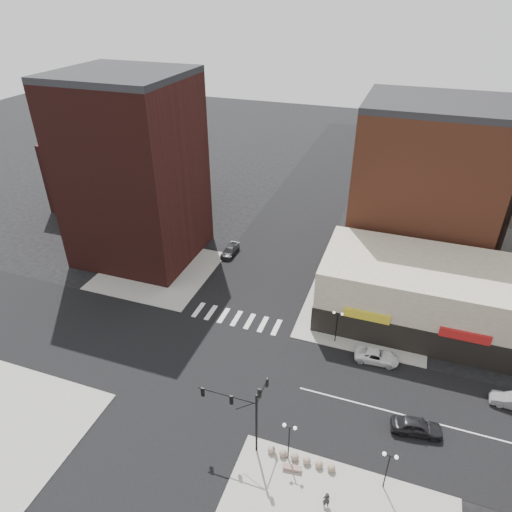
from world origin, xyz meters
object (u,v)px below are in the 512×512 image
(traffic_signal, at_px, (247,406))
(street_lamp_se_a, at_px, (289,433))
(dark_sedan_north, at_px, (230,251))
(stone_bench, at_px, (292,468))
(street_lamp_ne, at_px, (337,319))
(white_suv, at_px, (377,356))
(pedestrian, at_px, (326,500))
(street_lamp_se_b, at_px, (389,462))
(dark_sedan_east, at_px, (417,426))

(traffic_signal, xyz_separation_m, street_lamp_se_a, (3.76, -0.17, -1.67))
(dark_sedan_north, distance_m, stone_bench, 35.87)
(dark_sedan_north, bearing_deg, street_lamp_ne, -35.90)
(stone_bench, bearing_deg, street_lamp_ne, 82.22)
(street_lamp_ne, height_order, stone_bench, street_lamp_ne)
(street_lamp_ne, xyz_separation_m, stone_bench, (-0.38, -17.00, -2.97))
(traffic_signal, height_order, street_lamp_se_a, traffic_signal)
(street_lamp_se_a, bearing_deg, dark_sedan_north, 120.30)
(street_lamp_ne, xyz_separation_m, white_suv, (4.79, -1.50, -2.64))
(dark_sedan_north, relative_size, pedestrian, 2.67)
(street_lamp_se_a, bearing_deg, street_lamp_se_b, 0.00)
(street_lamp_se_b, bearing_deg, white_suv, 98.66)
(traffic_signal, bearing_deg, stone_bench, -14.93)
(dark_sedan_north, bearing_deg, street_lamp_se_b, -48.47)
(street_lamp_se_b, bearing_deg, dark_sedan_north, 130.41)
(street_lamp_se_a, height_order, white_suv, street_lamp_se_a)
(traffic_signal, xyz_separation_m, street_lamp_ne, (4.76, 15.83, -1.67))
(traffic_signal, bearing_deg, dark_sedan_east, 24.04)
(street_lamp_se_b, height_order, stone_bench, street_lamp_se_b)
(dark_sedan_east, xyz_separation_m, dark_sedan_north, (-27.74, 23.53, -0.14))
(street_lamp_se_a, relative_size, street_lamp_ne, 1.00)
(street_lamp_se_b, xyz_separation_m, white_suv, (-2.21, 14.50, -2.64))
(traffic_signal, height_order, dark_sedan_east, traffic_signal)
(dark_sedan_east, relative_size, dark_sedan_north, 1.04)
(street_lamp_se_a, height_order, street_lamp_ne, same)
(street_lamp_se_b, xyz_separation_m, dark_sedan_east, (2.24, 6.42, -2.52))
(street_lamp_se_a, height_order, stone_bench, street_lamp_se_a)
(pedestrian, bearing_deg, street_lamp_se_a, -61.54)
(street_lamp_ne, bearing_deg, traffic_signal, -106.75)
(traffic_signal, relative_size, white_suv, 1.66)
(street_lamp_ne, bearing_deg, dark_sedan_east, -46.04)
(stone_bench, bearing_deg, white_suv, 65.05)
(street_lamp_se_b, relative_size, dark_sedan_east, 0.92)
(traffic_signal, bearing_deg, street_lamp_se_a, -2.57)
(street_lamp_se_a, bearing_deg, street_lamp_ne, 86.42)
(dark_sedan_east, xyz_separation_m, pedestrian, (-6.31, -9.51, 0.16))
(street_lamp_se_a, distance_m, street_lamp_ne, 16.03)
(dark_sedan_east, bearing_deg, white_suv, 20.91)
(dark_sedan_east, distance_m, stone_bench, 12.16)
(street_lamp_ne, height_order, dark_sedan_east, street_lamp_ne)
(white_suv, xyz_separation_m, stone_bench, (-5.17, -15.50, -0.33))
(white_suv, relative_size, dark_sedan_east, 1.03)
(pedestrian, relative_size, stone_bench, 0.99)
(street_lamp_se_a, relative_size, dark_sedan_east, 0.92)
(dark_sedan_east, bearing_deg, street_lamp_se_b, 152.79)
(traffic_signal, distance_m, stone_bench, 6.49)
(dark_sedan_east, height_order, stone_bench, dark_sedan_east)
(traffic_signal, relative_size, pedestrian, 4.77)
(dark_sedan_north, relative_size, stone_bench, 2.65)
(street_lamp_se_b, distance_m, white_suv, 14.90)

